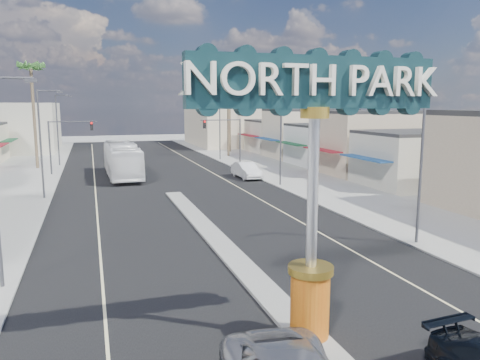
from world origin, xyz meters
TOP-DOWN VIEW (x-y plane):
  - ground at (0.00, 30.00)m, footprint 160.00×160.00m
  - road at (0.00, 30.00)m, footprint 20.00×120.00m
  - median_island at (0.00, 14.00)m, footprint 1.30×30.00m
  - sidewalk_right at (14.00, 30.00)m, footprint 8.00×120.00m
  - storefront_row_right at (24.00, 43.00)m, footprint 12.00×42.00m
  - backdrop_far_right at (22.00, 75.00)m, footprint 20.00×20.00m
  - gateway_sign at (0.00, 1.98)m, footprint 8.20×1.50m
  - traffic_signal_left at (-9.18, 43.99)m, footprint 5.09×0.45m
  - traffic_signal_right at (9.18, 43.99)m, footprint 5.09×0.45m
  - streetlight_l_mid at (-10.43, 30.00)m, footprint 2.03×0.22m
  - streetlight_l_far at (-10.43, 52.00)m, footprint 2.03×0.22m
  - streetlight_r_near at (10.43, 10.00)m, footprint 2.03×0.22m
  - streetlight_r_mid at (10.43, 30.00)m, footprint 2.03×0.22m
  - streetlight_r_far at (10.43, 52.00)m, footprint 2.03×0.22m
  - palm_left_far at (-13.00, 50.00)m, footprint 2.60×2.60m
  - palm_right_mid at (13.00, 56.00)m, footprint 2.60×2.60m
  - palm_right_far at (15.00, 62.00)m, footprint 2.60×2.60m
  - car_parked_right at (9.00, 35.55)m, footprint 2.00×5.17m
  - city_bus at (-3.53, 40.60)m, footprint 3.39×13.35m

SIDE VIEW (x-z plane):
  - ground at x=0.00m, z-range 0.00..0.00m
  - road at x=0.00m, z-range 0.00..0.01m
  - sidewalk_right at x=14.00m, z-range 0.00..0.12m
  - median_island at x=0.00m, z-range 0.00..0.16m
  - car_parked_right at x=9.00m, z-range 0.00..1.68m
  - city_bus at x=-3.53m, z-range 0.00..3.70m
  - storefront_row_right at x=24.00m, z-range 0.00..6.00m
  - backdrop_far_right at x=22.00m, z-range 0.00..8.00m
  - traffic_signal_left at x=-9.18m, z-range 1.27..7.27m
  - traffic_signal_right at x=9.18m, z-range 1.27..7.27m
  - streetlight_l_mid at x=-10.43m, z-range 0.57..9.57m
  - streetlight_l_far at x=-10.43m, z-range 0.57..9.57m
  - streetlight_r_near at x=10.43m, z-range 0.57..9.57m
  - streetlight_r_mid at x=10.43m, z-range 0.57..9.57m
  - streetlight_r_far at x=10.43m, z-range 0.57..9.57m
  - gateway_sign at x=0.00m, z-range 1.35..10.50m
  - palm_right_mid at x=13.00m, z-range 4.55..16.65m
  - palm_left_far at x=-13.00m, z-range 4.95..18.05m
  - palm_right_far at x=15.00m, z-range 5.34..19.44m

